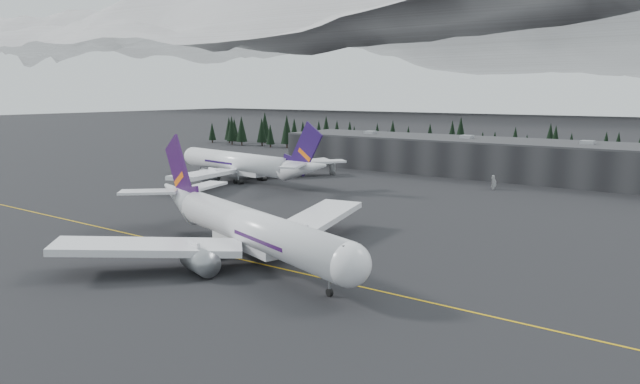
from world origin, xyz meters
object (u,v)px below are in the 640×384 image
Objects in this scene: terminal at (493,158)px; gse_vehicle_a at (333,173)px; gse_vehicle_b at (494,187)px; jet_main at (240,224)px; jet_parked at (247,164)px.

gse_vehicle_a is at bearing -145.73° from terminal.
gse_vehicle_a is 57.01m from gse_vehicle_b.
jet_main is 85.88m from jet_parked.
jet_main is at bearing -91.50° from terminal.
jet_main is at bearing -74.89° from gse_vehicle_a.
gse_vehicle_b reaches higher than gse_vehicle_a.
jet_main is (-3.26, -125.00, -0.62)m from terminal.
jet_main reaches higher than gse_vehicle_a.
gse_vehicle_b is (70.76, 31.70, -5.07)m from jet_parked.
jet_parked reaches higher than jet_main.
terminal is at bearing 24.42° from gse_vehicle_a.
jet_parked is 77.70m from gse_vehicle_b.
terminal is 31.48m from gse_vehicle_b.
jet_parked is 15.89× the size of gse_vehicle_b.
jet_parked is 15.03× the size of gse_vehicle_a.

